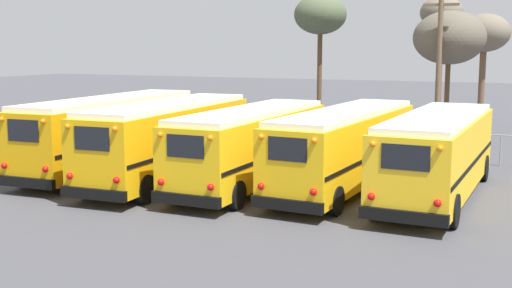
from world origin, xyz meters
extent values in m
plane|color=#424247|center=(0.00, 0.00, 0.00)|extent=(160.00, 160.00, 0.00)
cube|color=#E5A00C|center=(-6.77, 0.04, 1.65)|extent=(2.96, 10.81, 2.61)
cube|color=white|center=(-6.77, 0.04, 3.05)|extent=(2.75, 10.37, 0.20)
cube|color=black|center=(-6.51, -5.34, 0.52)|extent=(2.49, 0.32, 0.36)
cube|color=black|center=(-6.51, -5.32, 2.36)|extent=(1.34, 0.10, 0.78)
sphere|color=red|center=(-7.42, -5.40, 1.06)|extent=(0.22, 0.22, 0.22)
sphere|color=orange|center=(-7.42, -5.40, 2.73)|extent=(0.18, 0.18, 0.18)
sphere|color=red|center=(-5.60, -5.30, 1.06)|extent=(0.22, 0.22, 0.22)
sphere|color=orange|center=(-5.60, -5.30, 2.73)|extent=(0.18, 0.18, 0.18)
cube|color=black|center=(-8.00, -0.02, 1.45)|extent=(0.54, 10.47, 0.14)
cube|color=black|center=(-5.55, 0.10, 1.45)|extent=(0.54, 10.47, 0.14)
cylinder|color=black|center=(-8.11, 4.03, 0.49)|extent=(0.33, 0.99, 0.97)
cylinder|color=black|center=(-5.84, 4.14, 0.49)|extent=(0.33, 0.99, 0.97)
cylinder|color=black|center=(-7.71, -4.06, 0.49)|extent=(0.33, 0.99, 0.97)
cylinder|color=black|center=(-5.44, -3.95, 0.49)|extent=(0.33, 0.99, 0.97)
cube|color=#EAAA0F|center=(-3.39, -0.72, 1.64)|extent=(2.95, 10.27, 2.57)
cube|color=white|center=(-3.39, -0.72, 3.02)|extent=(2.74, 9.85, 0.20)
cube|color=black|center=(-3.11, -5.83, 0.53)|extent=(2.47, 0.33, 0.36)
cube|color=black|center=(-3.12, -5.81, 2.34)|extent=(1.33, 0.10, 0.77)
sphere|color=red|center=(-4.02, -5.89, 1.06)|extent=(0.22, 0.22, 0.22)
sphere|color=orange|center=(-4.02, -5.89, 2.70)|extent=(0.18, 0.18, 0.18)
sphere|color=red|center=(-2.21, -5.80, 1.06)|extent=(0.22, 0.22, 0.22)
sphere|color=orange|center=(-2.21, -5.80, 2.70)|extent=(0.18, 0.18, 0.18)
cube|color=black|center=(-4.60, -0.79, 1.44)|extent=(0.55, 9.94, 0.14)
cube|color=black|center=(-2.17, -0.66, 1.44)|extent=(0.55, 9.94, 0.14)
cylinder|color=black|center=(-4.71, 2.99, 0.50)|extent=(0.33, 1.02, 1.00)
cylinder|color=black|center=(-2.46, 3.11, 0.50)|extent=(0.33, 1.02, 1.00)
cylinder|color=black|center=(-4.31, -4.56, 0.50)|extent=(0.33, 1.02, 1.00)
cylinder|color=black|center=(-2.06, -4.44, 0.50)|extent=(0.33, 1.02, 1.00)
cube|color=yellow|center=(0.00, -0.25, 1.54)|extent=(2.41, 9.88, 2.41)
cube|color=white|center=(0.00, -0.25, 2.85)|extent=(2.22, 9.49, 0.20)
cube|color=black|center=(0.01, -5.23, 0.52)|extent=(2.45, 0.20, 0.36)
cube|color=black|center=(0.01, -5.20, 2.21)|extent=(1.32, 0.03, 0.72)
sphere|color=red|center=(-0.89, -5.24, 1.00)|extent=(0.22, 0.22, 0.22)
sphere|color=orange|center=(-0.89, -5.24, 2.53)|extent=(0.18, 0.18, 0.18)
sphere|color=red|center=(0.91, -5.24, 1.00)|extent=(0.22, 0.22, 0.22)
sphere|color=orange|center=(0.91, -5.24, 2.53)|extent=(0.18, 0.18, 0.18)
cube|color=black|center=(-1.21, -0.25, 1.36)|extent=(0.03, 9.68, 0.14)
cube|color=black|center=(1.21, -0.25, 1.36)|extent=(0.03, 9.68, 0.14)
cylinder|color=black|center=(-1.12, 3.39, 0.48)|extent=(0.28, 0.97, 0.97)
cylinder|color=black|center=(1.12, 3.39, 0.48)|extent=(0.28, 0.97, 0.97)
cylinder|color=black|center=(-1.12, -3.89, 0.48)|extent=(0.28, 0.97, 0.97)
cylinder|color=black|center=(1.12, -3.89, 0.48)|extent=(0.28, 0.97, 0.97)
cube|color=yellow|center=(3.39, 0.84, 1.55)|extent=(2.85, 10.70, 2.43)
cube|color=white|center=(3.39, 0.84, 2.86)|extent=(2.64, 10.27, 0.20)
cube|color=black|center=(3.13, -4.49, 0.51)|extent=(2.38, 0.32, 0.36)
cube|color=black|center=(3.13, -4.47, 2.22)|extent=(1.28, 0.09, 0.73)
sphere|color=red|center=(2.25, -4.46, 1.00)|extent=(0.22, 0.22, 0.22)
sphere|color=orange|center=(2.25, -4.46, 2.54)|extent=(0.18, 0.18, 0.18)
sphere|color=red|center=(4.00, -4.55, 1.00)|extent=(0.22, 0.22, 0.22)
sphere|color=orange|center=(4.00, -4.55, 2.54)|extent=(0.18, 0.18, 0.18)
cube|color=black|center=(2.21, 0.90, 1.37)|extent=(0.53, 10.37, 0.14)
cube|color=black|center=(4.56, 0.78, 1.37)|extent=(0.53, 10.37, 0.14)
cylinder|color=black|center=(2.50, 4.88, 0.47)|extent=(0.33, 0.96, 0.94)
cylinder|color=black|center=(4.67, 4.78, 0.47)|extent=(0.33, 0.96, 0.94)
cylinder|color=black|center=(2.11, -3.10, 0.47)|extent=(0.33, 0.96, 0.94)
cylinder|color=black|center=(4.27, -3.21, 0.47)|extent=(0.33, 0.96, 0.94)
cube|color=yellow|center=(6.77, 0.59, 1.56)|extent=(2.70, 10.17, 2.40)
cube|color=white|center=(6.77, 0.59, 2.87)|extent=(2.49, 9.76, 0.20)
cube|color=black|center=(6.66, -4.51, 0.54)|extent=(2.53, 0.26, 0.36)
cube|color=black|center=(6.66, -4.48, 2.22)|extent=(1.36, 0.06, 0.72)
sphere|color=red|center=(5.73, -4.50, 1.02)|extent=(0.22, 0.22, 0.22)
sphere|color=orange|center=(5.73, -4.50, 2.55)|extent=(0.18, 0.18, 0.18)
sphere|color=red|center=(7.59, -4.54, 1.02)|extent=(0.22, 0.22, 0.22)
sphere|color=orange|center=(7.59, -4.54, 2.55)|extent=(0.18, 0.18, 0.18)
cube|color=black|center=(5.52, 0.62, 1.38)|extent=(0.24, 9.91, 0.14)
cube|color=black|center=(8.02, 0.56, 1.38)|extent=(0.24, 9.91, 0.14)
cylinder|color=black|center=(5.70, 4.37, 0.52)|extent=(0.30, 1.04, 1.03)
cylinder|color=black|center=(8.02, 4.32, 0.52)|extent=(0.30, 1.04, 1.03)
cylinder|color=black|center=(5.53, -3.14, 0.52)|extent=(0.30, 1.04, 1.03)
cylinder|color=black|center=(7.85, -3.19, 0.52)|extent=(0.30, 1.04, 1.03)
cylinder|color=brown|center=(4.92, 11.98, 4.20)|extent=(0.27, 0.27, 8.41)
cube|color=brown|center=(4.92, 11.98, 7.40)|extent=(1.80, 0.14, 0.14)
cylinder|color=brown|center=(4.06, 17.83, 3.31)|extent=(0.38, 0.38, 6.63)
ellipsoid|color=#6B6051|center=(4.06, 17.83, 7.32)|extent=(2.52, 2.52, 1.89)
cylinder|color=brown|center=(6.13, 22.22, 2.64)|extent=(0.41, 0.41, 5.28)
ellipsoid|color=#6B6051|center=(6.13, 22.22, 6.19)|extent=(3.29, 3.29, 2.47)
cylinder|color=brown|center=(5.10, 14.04, 2.36)|extent=(0.27, 0.27, 4.71)
ellipsoid|color=#5B5447|center=(5.10, 14.04, 5.77)|extent=(3.86, 3.86, 2.89)
cylinder|color=brown|center=(-4.11, 19.46, 3.23)|extent=(0.33, 0.33, 6.46)
ellipsoid|color=#4C563D|center=(-4.11, 19.46, 7.44)|extent=(3.53, 3.53, 2.65)
cylinder|color=#939399|center=(-10.77, 7.97, 0.70)|extent=(0.06, 0.06, 1.40)
cylinder|color=#939399|center=(-8.38, 7.97, 0.70)|extent=(0.06, 0.06, 1.40)
cylinder|color=#939399|center=(-5.99, 7.97, 0.70)|extent=(0.06, 0.06, 1.40)
cylinder|color=#939399|center=(-3.59, 7.97, 0.70)|extent=(0.06, 0.06, 1.40)
cylinder|color=#939399|center=(-1.20, 7.97, 0.70)|extent=(0.06, 0.06, 1.40)
cylinder|color=#939399|center=(1.20, 7.97, 0.70)|extent=(0.06, 0.06, 1.40)
cylinder|color=#939399|center=(3.59, 7.97, 0.70)|extent=(0.06, 0.06, 1.40)
cylinder|color=#939399|center=(5.99, 7.97, 0.70)|extent=(0.06, 0.06, 1.40)
cylinder|color=#939399|center=(8.38, 7.97, 0.70)|extent=(0.06, 0.06, 1.40)
cylinder|color=#939399|center=(0.00, 7.97, 1.40)|extent=(21.55, 0.04, 0.04)
camera|label=1|loc=(10.19, -22.16, 5.25)|focal=45.00mm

